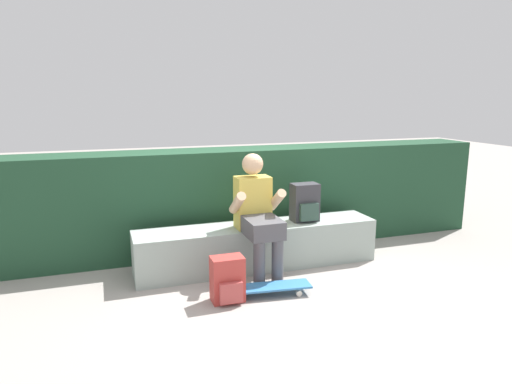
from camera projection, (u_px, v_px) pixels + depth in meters
The scene contains 7 objects.
ground_plane at pixel (271, 281), 4.45m from camera, with size 24.00×24.00×0.00m, color #9B938C.
bench_main at pixel (258, 246), 4.78m from camera, with size 2.52×0.47×0.45m.
person_skater at pixel (257, 212), 4.46m from camera, with size 0.49×0.62×1.20m.
skateboard_near_person at pixel (266, 288), 4.11m from camera, with size 0.82×0.29×0.09m.
backpack_on_bench at pixel (305, 203), 4.85m from camera, with size 0.28×0.23×0.40m.
backpack_on_ground at pixel (228, 280), 3.97m from camera, with size 0.28×0.23×0.40m.
hedge_row at pixel (251, 198), 5.40m from camera, with size 5.76×0.55×1.16m.
Camera 1 is at (-1.48, -3.90, 1.76)m, focal length 32.33 mm.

